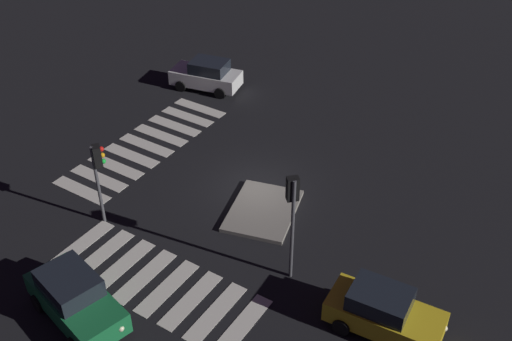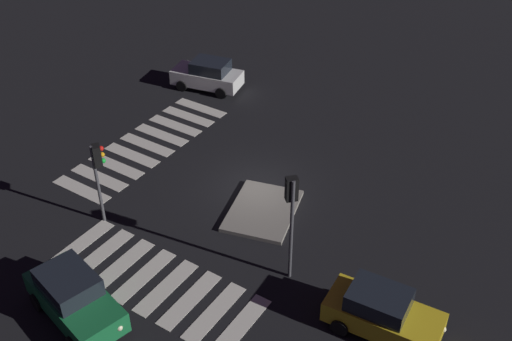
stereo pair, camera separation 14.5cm
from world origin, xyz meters
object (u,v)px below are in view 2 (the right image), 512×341
object	(u,v)px
car_white	(208,75)
traffic_light_east	(98,165)
traffic_light_north	(291,204)
traffic_island	(263,211)
car_green	(74,297)
car_yellow	(382,313)

from	to	relation	value
car_white	traffic_light_east	xyz separation A→B (m)	(12.27, 3.64, 2.05)
traffic_light_east	traffic_light_north	size ratio (longest dim) A/B	0.83
traffic_island	traffic_light_east	bearing A→B (deg)	-52.73
car_green	traffic_island	bearing A→B (deg)	87.79
traffic_island	car_green	bearing A→B (deg)	-16.12
car_yellow	traffic_light_north	xyz separation A→B (m)	(-0.64, -4.16, 2.64)
traffic_light_east	car_green	bearing A→B (deg)	-109.87
car_green	traffic_light_east	bearing A→B (deg)	136.58
car_yellow	car_white	bearing A→B (deg)	140.73
traffic_light_north	car_yellow	bearing A→B (deg)	-144.63
traffic_light_east	traffic_light_north	distance (m)	8.49
traffic_light_east	traffic_island	bearing A→B (deg)	-15.26
car_white	traffic_light_north	xyz separation A→B (m)	(10.79, 11.98, 2.63)
car_white	traffic_light_north	world-z (taller)	traffic_light_north
car_green	car_white	world-z (taller)	car_green
traffic_island	traffic_light_north	bearing A→B (deg)	47.46
car_yellow	car_green	bearing A→B (deg)	-154.54
car_white	traffic_light_east	size ratio (longest dim) A/B	1.13
car_green	car_white	bearing A→B (deg)	125.21
car_green	traffic_light_east	xyz separation A→B (m)	(-4.56, -2.93, 2.01)
car_green	car_yellow	world-z (taller)	car_green
car_green	car_yellow	bearing A→B (deg)	43.35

